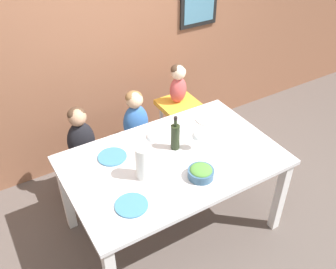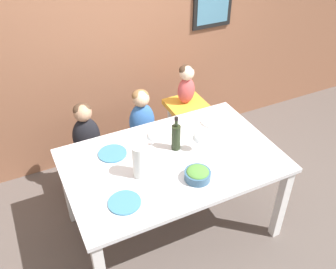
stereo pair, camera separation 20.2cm
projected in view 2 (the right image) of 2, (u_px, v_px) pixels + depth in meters
ground_plane at (172, 225)px, 3.30m from camera, size 14.00×14.00×0.00m
wall_back at (112, 30)px, 3.40m from camera, size 10.00×0.09×2.70m
dining_table at (172, 168)px, 2.90m from camera, size 1.63×1.04×0.77m
chair_far_left at (90, 159)px, 3.46m from camera, size 0.43×0.37×0.44m
chair_far_center at (143, 143)px, 3.65m from camera, size 0.43×0.37×0.44m
chair_right_highchair at (185, 116)px, 3.70m from camera, size 0.37×0.32×0.71m
person_child_left at (85, 129)px, 3.26m from camera, size 0.25×0.17×0.52m
person_child_center at (142, 115)px, 3.45m from camera, size 0.25×0.17×0.52m
person_baby_right at (186, 82)px, 3.47m from camera, size 0.17×0.15×0.39m
wine_bottle at (176, 137)px, 2.88m from camera, size 0.07×0.07×0.29m
paper_towel_roll at (141, 161)px, 2.63m from camera, size 0.12×0.12×0.26m
wine_glass_near at (198, 138)px, 2.86m from camera, size 0.08×0.08×0.16m
wine_glass_far at (152, 137)px, 2.87m from camera, size 0.08×0.08×0.16m
salad_bowl_large at (198, 174)px, 2.65m from camera, size 0.19×0.19×0.09m
dinner_plate_front_left at (124, 202)px, 2.48m from camera, size 0.22×0.22×0.01m
dinner_plate_back_left at (112, 153)px, 2.89m from camera, size 0.22×0.22×0.01m
dinner_plate_back_right at (213, 121)px, 3.24m from camera, size 0.22×0.22×0.01m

